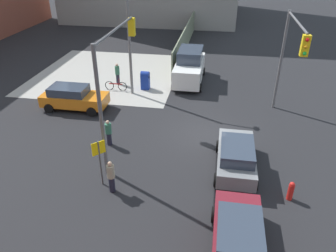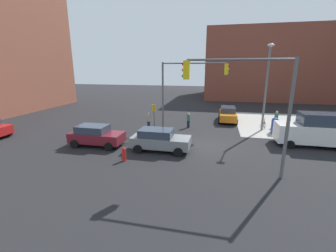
{
  "view_description": "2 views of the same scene",
  "coord_description": "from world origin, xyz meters",
  "px_view_note": "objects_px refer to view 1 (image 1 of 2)",
  "views": [
    {
      "loc": [
        -16.94,
        -0.69,
        10.12
      ],
      "look_at": [
        -2.67,
        1.72,
        1.91
      ],
      "focal_mm": 35.0,
      "sensor_mm": 36.0,
      "label": 1
    },
    {
      "loc": [
        0.82,
        -17.04,
        5.96
      ],
      "look_at": [
        -2.96,
        -0.06,
        1.45
      ],
      "focal_mm": 24.0,
      "sensor_mm": 36.0,
      "label": 2
    }
  ],
  "objects_px": {
    "street_lamp_corner": "(134,31)",
    "pedestrian_crossing": "(109,132)",
    "traffic_signal_se_corner": "(290,51)",
    "coupe_orange": "(73,97)",
    "sedan_gray": "(236,156)",
    "traffic_signal_nw_corner": "(115,67)",
    "pedestrian_walking_north": "(111,176)",
    "coupe_maroon": "(238,237)",
    "mailbox_blue": "(145,80)",
    "bicycle_leaning_on_fence": "(116,86)",
    "van_white_delivery": "(190,67)",
    "fire_hydrant": "(291,191)",
    "pedestrian_waiting": "(118,74)"
  },
  "relations": [
    {
      "from": "street_lamp_corner",
      "to": "fire_hydrant",
      "type": "height_order",
      "value": "street_lamp_corner"
    },
    {
      "from": "sedan_gray",
      "to": "coupe_maroon",
      "type": "relative_size",
      "value": 1.04
    },
    {
      "from": "street_lamp_corner",
      "to": "fire_hydrant",
      "type": "xyz_separation_m",
      "value": [
        -10.13,
        -9.64,
        -4.22
      ]
    },
    {
      "from": "street_lamp_corner",
      "to": "coupe_orange",
      "type": "height_order",
      "value": "street_lamp_corner"
    },
    {
      "from": "coupe_orange",
      "to": "bicycle_leaning_on_fence",
      "type": "distance_m",
      "value": 4.06
    },
    {
      "from": "pedestrian_waiting",
      "to": "pedestrian_walking_north",
      "type": "height_order",
      "value": "pedestrian_waiting"
    },
    {
      "from": "sedan_gray",
      "to": "coupe_orange",
      "type": "relative_size",
      "value": 0.98
    },
    {
      "from": "coupe_maroon",
      "to": "pedestrian_crossing",
      "type": "xyz_separation_m",
      "value": [
        6.37,
        7.01,
        -0.04
      ]
    },
    {
      "from": "fire_hydrant",
      "to": "pedestrian_crossing",
      "type": "distance_m",
      "value": 9.87
    },
    {
      "from": "traffic_signal_se_corner",
      "to": "fire_hydrant",
      "type": "xyz_separation_m",
      "value": [
        -7.28,
        0.3,
        -4.16
      ]
    },
    {
      "from": "pedestrian_walking_north",
      "to": "pedestrian_crossing",
      "type": "bearing_deg",
      "value": 47.78
    },
    {
      "from": "mailbox_blue",
      "to": "fire_hydrant",
      "type": "bearing_deg",
      "value": -140.6
    },
    {
      "from": "traffic_signal_se_corner",
      "to": "mailbox_blue",
      "type": "distance_m",
      "value": 10.99
    },
    {
      "from": "coupe_maroon",
      "to": "mailbox_blue",
      "type": "bearing_deg",
      "value": 25.05
    },
    {
      "from": "mailbox_blue",
      "to": "bicycle_leaning_on_fence",
      "type": "bearing_deg",
      "value": 105.28
    },
    {
      "from": "street_lamp_corner",
      "to": "sedan_gray",
      "type": "relative_size",
      "value": 1.86
    },
    {
      "from": "mailbox_blue",
      "to": "van_white_delivery",
      "type": "distance_m",
      "value": 3.87
    },
    {
      "from": "fire_hydrant",
      "to": "van_white_delivery",
      "type": "xyz_separation_m",
      "value": [
        13.31,
        6.0,
        0.79
      ]
    },
    {
      "from": "fire_hydrant",
      "to": "sedan_gray",
      "type": "xyz_separation_m",
      "value": [
        1.79,
        2.4,
        0.36
      ]
    },
    {
      "from": "mailbox_blue",
      "to": "pedestrian_waiting",
      "type": "xyz_separation_m",
      "value": [
        0.6,
        2.4,
        0.13
      ]
    },
    {
      "from": "traffic_signal_se_corner",
      "to": "coupe_maroon",
      "type": "bearing_deg",
      "value": 165.82
    },
    {
      "from": "street_lamp_corner",
      "to": "pedestrian_crossing",
      "type": "xyz_separation_m",
      "value": [
        -7.13,
        -0.24,
        -3.9
      ]
    },
    {
      "from": "traffic_signal_se_corner",
      "to": "pedestrian_crossing",
      "type": "bearing_deg",
      "value": 113.8
    },
    {
      "from": "coupe_maroon",
      "to": "pedestrian_walking_north",
      "type": "relative_size",
      "value": 2.5
    },
    {
      "from": "coupe_orange",
      "to": "pedestrian_crossing",
      "type": "relative_size",
      "value": 2.83
    },
    {
      "from": "coupe_maroon",
      "to": "van_white_delivery",
      "type": "distance_m",
      "value": 17.08
    },
    {
      "from": "street_lamp_corner",
      "to": "pedestrian_walking_north",
      "type": "distance_m",
      "value": 11.7
    },
    {
      "from": "street_lamp_corner",
      "to": "bicycle_leaning_on_fence",
      "type": "height_order",
      "value": "street_lamp_corner"
    },
    {
      "from": "sedan_gray",
      "to": "van_white_delivery",
      "type": "distance_m",
      "value": 12.08
    },
    {
      "from": "traffic_signal_se_corner",
      "to": "coupe_maroon",
      "type": "height_order",
      "value": "traffic_signal_se_corner"
    },
    {
      "from": "coupe_orange",
      "to": "pedestrian_waiting",
      "type": "xyz_separation_m",
      "value": [
        4.77,
        -1.65,
        0.05
      ]
    },
    {
      "from": "mailbox_blue",
      "to": "pedestrian_crossing",
      "type": "distance_m",
      "value": 8.2
    },
    {
      "from": "fire_hydrant",
      "to": "coupe_maroon",
      "type": "relative_size",
      "value": 0.23
    },
    {
      "from": "fire_hydrant",
      "to": "pedestrian_waiting",
      "type": "relative_size",
      "value": 0.55
    },
    {
      "from": "van_white_delivery",
      "to": "traffic_signal_se_corner",
      "type": "bearing_deg",
      "value": -133.77
    },
    {
      "from": "van_white_delivery",
      "to": "traffic_signal_nw_corner",
      "type": "bearing_deg",
      "value": 165.43
    },
    {
      "from": "traffic_signal_se_corner",
      "to": "coupe_orange",
      "type": "bearing_deg",
      "value": 91.07
    },
    {
      "from": "sedan_gray",
      "to": "traffic_signal_nw_corner",
      "type": "bearing_deg",
      "value": 79.79
    },
    {
      "from": "traffic_signal_se_corner",
      "to": "bicycle_leaning_on_fence",
      "type": "bearing_deg",
      "value": 74.14
    },
    {
      "from": "mailbox_blue",
      "to": "van_white_delivery",
      "type": "relative_size",
      "value": 0.26
    },
    {
      "from": "coupe_maroon",
      "to": "pedestrian_walking_north",
      "type": "height_order",
      "value": "pedestrian_walking_north"
    },
    {
      "from": "pedestrian_waiting",
      "to": "traffic_signal_se_corner",
      "type": "bearing_deg",
      "value": -172.32
    },
    {
      "from": "bicycle_leaning_on_fence",
      "to": "pedestrian_crossing",
      "type": "bearing_deg",
      "value": -165.28
    },
    {
      "from": "coupe_orange",
      "to": "van_white_delivery",
      "type": "xyz_separation_m",
      "value": [
        6.29,
        -7.25,
        0.44
      ]
    },
    {
      "from": "street_lamp_corner",
      "to": "pedestrian_walking_north",
      "type": "height_order",
      "value": "street_lamp_corner"
    },
    {
      "from": "fire_hydrant",
      "to": "sedan_gray",
      "type": "height_order",
      "value": "sedan_gray"
    },
    {
      "from": "van_white_delivery",
      "to": "pedestrian_crossing",
      "type": "xyz_separation_m",
      "value": [
        -10.31,
        3.4,
        -0.48
      ]
    },
    {
      "from": "sedan_gray",
      "to": "pedestrian_crossing",
      "type": "relative_size",
      "value": 2.76
    },
    {
      "from": "street_lamp_corner",
      "to": "pedestrian_waiting",
      "type": "bearing_deg",
      "value": 49.7
    },
    {
      "from": "coupe_maroon",
      "to": "pedestrian_waiting",
      "type": "xyz_separation_m",
      "value": [
        15.17,
        9.21,
        0.05
      ]
    }
  ]
}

